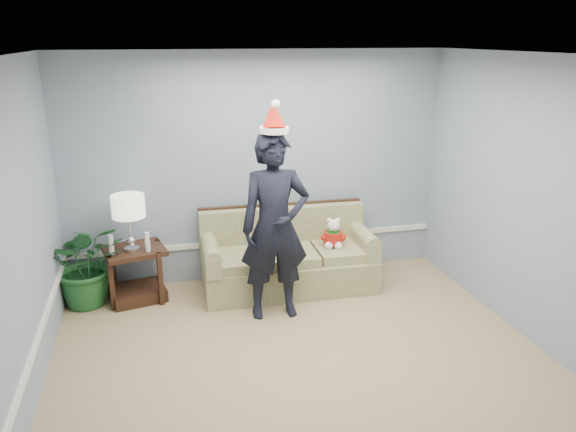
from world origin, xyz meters
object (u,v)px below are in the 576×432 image
Objects in this scene: table_lamp at (128,209)px; teddy_bear at (333,236)px; houseplant at (86,263)px; man at (275,227)px; side_table at (137,280)px; sofa at (287,260)px.

table_lamp is 2.32m from teddy_bear.
houseplant is 0.49× the size of man.
side_table is 0.38× the size of man.
man is (-0.29, -0.65, 0.65)m from sofa.
teddy_bear is at bearing -9.14° from sofa.
man reaches higher than sofa.
man is at bearing -24.11° from table_lamp.
man reaches higher than table_lamp.
sofa is at bearing 66.90° from man.
table_lamp is at bearing 157.11° from man.
table_lamp reaches higher than side_table.
sofa is at bearing -2.03° from side_table.
man is at bearing -26.31° from side_table.
man is (1.43, -0.71, 0.74)m from side_table.
side_table is 0.85m from table_lamp.
houseplant is (-0.51, 0.02, 0.24)m from side_table.
teddy_bear is (2.76, -0.18, 0.13)m from houseplant.
table_lamp is (-0.02, -0.06, 0.85)m from side_table.
side_table is 1.17× the size of table_lamp.
sofa is 1.73m from side_table.
table_lamp is 0.65× the size of houseplant.
man is 1.05m from teddy_bear.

